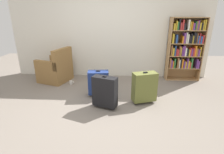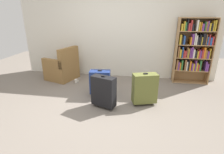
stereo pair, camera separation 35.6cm
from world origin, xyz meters
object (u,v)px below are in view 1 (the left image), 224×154
at_px(suitcase_olive, 144,87).
at_px(suitcase_black, 105,92).
at_px(mug, 71,82).
at_px(armchair, 56,70).
at_px(suitcase_navy_blue, 98,82).
at_px(bookshelf, 185,47).

distance_m(suitcase_olive, suitcase_black, 0.82).
bearing_deg(mug, armchair, 153.30).
bearing_deg(armchair, suitcase_navy_blue, -33.70).
relative_size(bookshelf, suitcase_navy_blue, 2.83).
bearing_deg(suitcase_navy_blue, armchair, 146.30).
distance_m(bookshelf, suitcase_navy_blue, 2.53).
height_order(bookshelf, suitcase_olive, bookshelf).
distance_m(mug, suitcase_black, 1.55).
distance_m(suitcase_navy_blue, suitcase_black, 0.58).
distance_m(bookshelf, suitcase_olive, 1.96).
xyz_separation_m(mug, suitcase_olive, (1.77, -0.90, 0.30)).
bearing_deg(mug, suitcase_black, -49.24).
bearing_deg(suitcase_navy_blue, bookshelf, 28.16).
xyz_separation_m(bookshelf, mug, (-2.97, -0.56, -0.85)).
bearing_deg(suitcase_black, bookshelf, 40.88).
xyz_separation_m(bookshelf, armchair, (-3.42, -0.33, -0.58)).
bearing_deg(bookshelf, suitcase_navy_blue, -151.84).
relative_size(suitcase_olive, suitcase_black, 1.01).
xyz_separation_m(suitcase_navy_blue, suitcase_black, (0.20, -0.55, 0.04)).
bearing_deg(suitcase_olive, armchair, 153.20).
height_order(armchair, suitcase_navy_blue, armchair).
xyz_separation_m(armchair, suitcase_navy_blue, (1.25, -0.83, -0.01)).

